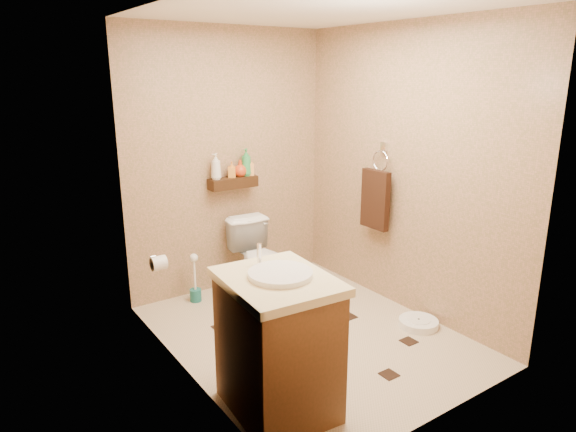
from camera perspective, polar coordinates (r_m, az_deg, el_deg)
ground at (r=4.16m, az=2.24°, el=-12.99°), size 2.50×2.50×0.00m
wall_back at (r=4.78m, az=-6.64°, el=5.98°), size 2.00×0.04×2.40m
wall_front at (r=2.87m, az=17.57°, el=-1.19°), size 2.00×0.04×2.40m
wall_left at (r=3.25m, az=-11.80°, el=1.16°), size 0.04×2.50×2.40m
wall_right at (r=4.40m, az=12.94°, el=4.85°), size 0.04×2.50×2.40m
ceiling at (r=3.68m, az=2.67°, el=21.96°), size 2.00×2.50×0.02m
wall_shelf at (r=4.74m, az=-6.12°, el=3.71°), size 0.46×0.14×0.10m
floor_accents at (r=4.15m, az=3.49°, el=-13.08°), size 1.21×1.43×0.01m
toilet at (r=4.68m, az=-3.07°, el=-4.91°), size 0.44×0.72×0.70m
vanity at (r=3.15m, az=-1.14°, el=-13.88°), size 0.64×0.75×1.00m
bathroom_scale at (r=4.39m, az=14.30°, el=-11.43°), size 0.37×0.37×0.06m
toilet_brush at (r=4.72m, az=-10.28°, el=-7.51°), size 0.10×0.10×0.45m
towel_ring at (r=4.56m, az=9.71°, el=2.13°), size 0.12×0.30×0.76m
toilet_paper at (r=4.03m, az=-14.19°, el=-5.08°), size 0.12×0.11×0.12m
bottle_a at (r=4.64m, az=-8.01°, el=5.48°), size 0.12×0.12×0.24m
bottle_b at (r=4.72m, az=-6.26°, el=5.16°), size 0.09×0.09×0.15m
bottle_c at (r=4.76m, az=-5.32°, el=5.31°), size 0.14×0.14×0.15m
bottle_d at (r=4.78m, az=-4.66°, el=5.99°), size 0.14×0.14×0.25m
bottle_e at (r=4.80m, az=-4.34°, el=5.55°), size 0.10×0.10×0.17m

